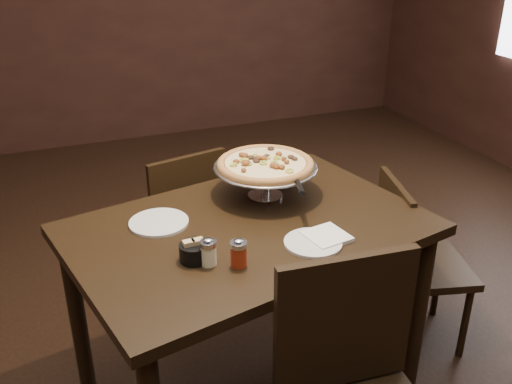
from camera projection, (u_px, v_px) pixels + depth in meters
name	position (u px, v px, depth m)	size (l,w,h in m)	color
room	(259.00, 78.00, 1.98)	(6.04, 7.04, 2.84)	black
dining_table	(249.00, 249.00, 2.24)	(1.50, 1.15, 0.84)	black
pizza_stand	(265.00, 165.00, 2.36)	(0.44, 0.44, 0.18)	#BABBC2
parmesan_shaker	(208.00, 252.00, 1.92)	(0.06, 0.06, 0.10)	#F9F6C2
pepper_flake_shaker	(239.00, 253.00, 1.91)	(0.06, 0.06, 0.10)	maroon
packet_caddy	(194.00, 252.00, 1.95)	(0.10, 0.10, 0.08)	black
napkin_stack	(326.00, 236.00, 2.10)	(0.15, 0.15, 0.02)	white
plate_left	(159.00, 222.00, 2.20)	(0.23, 0.23, 0.01)	silver
plate_near	(313.00, 243.00, 2.06)	(0.21, 0.21, 0.01)	silver
serving_spatula	(299.00, 187.00, 2.17)	(0.15, 0.15, 0.02)	#BABBC2
chair_far	(180.00, 221.00, 2.97)	(0.49, 0.49, 0.88)	black
chair_side	(412.00, 258.00, 2.67)	(0.49, 0.49, 0.86)	black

